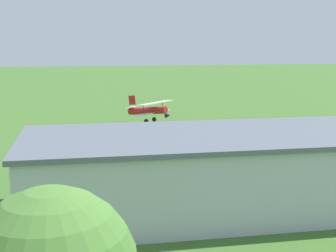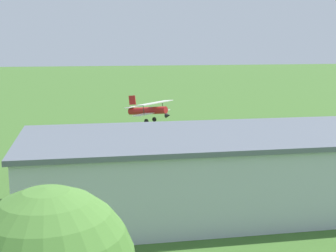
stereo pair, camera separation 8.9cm
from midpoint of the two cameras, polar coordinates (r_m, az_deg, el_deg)
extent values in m
plane|color=#3D6628|center=(65.13, -1.84, -1.06)|extent=(400.00, 400.00, 0.00)
cube|color=#B7BCC6|center=(36.87, 8.98, -5.44)|extent=(32.69, 11.64, 5.47)
cube|color=slate|center=(36.21, 9.10, -1.00)|extent=(33.29, 12.25, 0.35)
cube|color=#384251|center=(42.27, 6.35, -4.07)|extent=(10.00, 0.23, 4.48)
cylinder|color=#B21E1E|center=(65.68, -2.53, 1.86)|extent=(5.15, 5.06, 1.66)
cone|color=black|center=(63.83, -0.04, 1.29)|extent=(1.04, 1.04, 0.77)
cube|color=silver|center=(65.30, -2.02, 1.61)|extent=(6.00, 6.09, 0.28)
cube|color=silver|center=(64.82, -1.65, 2.79)|extent=(6.00, 6.09, 0.28)
cube|color=#B21E1E|center=(67.08, -4.38, 3.12)|extent=(0.95, 0.93, 1.41)
cube|color=silver|center=(67.28, -4.44, 2.29)|extent=(2.46, 2.49, 0.18)
cylinder|color=black|center=(64.85, -2.67, 0.58)|extent=(0.56, 0.55, 0.64)
cylinder|color=black|center=(66.37, -1.71, 0.80)|extent=(0.56, 0.55, 0.64)
cylinder|color=#332D28|center=(63.23, -3.01, 1.96)|extent=(0.23, 0.22, 1.45)
cylinder|color=#332D28|center=(66.91, -0.72, 2.42)|extent=(0.23, 0.22, 1.45)
cube|color=#B7B7BC|center=(47.29, -15.70, -4.77)|extent=(1.82, 4.68, 0.80)
cube|color=#2D3842|center=(47.13, -15.74, -3.98)|extent=(1.58, 2.63, 0.56)
cylinder|color=black|center=(45.81, -14.70, -5.72)|extent=(0.23, 0.64, 0.64)
cylinder|color=black|center=(45.94, -16.89, -5.78)|extent=(0.23, 0.64, 0.64)
cylinder|color=black|center=(48.87, -14.54, -4.73)|extent=(0.23, 0.64, 0.64)
cylinder|color=black|center=(48.98, -16.59, -4.79)|extent=(0.23, 0.64, 0.64)
cylinder|color=#3F3F47|center=(51.36, -10.98, -3.75)|extent=(0.45, 0.45, 0.86)
cylinder|color=#72338C|center=(51.19, -11.01, -2.95)|extent=(0.53, 0.53, 0.61)
sphere|color=#9E704C|center=(51.10, -11.02, -2.49)|extent=(0.23, 0.23, 0.23)
cylinder|color=beige|center=(46.96, -11.88, -5.13)|extent=(0.39, 0.39, 0.78)
cylinder|color=navy|center=(46.79, -11.91, -4.35)|extent=(0.47, 0.47, 0.55)
sphere|color=#9E704C|center=(46.70, -11.93, -3.89)|extent=(0.21, 0.21, 0.21)
cylinder|color=#33723F|center=(51.40, -6.82, -3.66)|extent=(0.36, 0.36, 0.80)
cylinder|color=beige|center=(51.24, -6.83, -2.92)|extent=(0.43, 0.43, 0.57)
sphere|color=beige|center=(51.15, -6.84, -2.49)|extent=(0.22, 0.22, 0.22)
camera|label=1|loc=(0.04, -90.04, -0.01)|focal=50.65mm
camera|label=2|loc=(0.04, 89.96, 0.01)|focal=50.65mm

